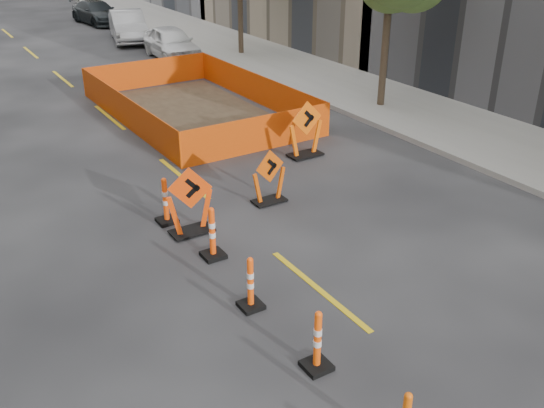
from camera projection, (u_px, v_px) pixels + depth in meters
sidewalk_right at (393, 104)px, 21.45m from camera, size 4.00×90.00×0.15m
channelizer_4 at (318, 340)px, 8.98m from camera, size 0.41×0.41×1.04m
channelizer_5 at (250, 283)px, 10.39m from camera, size 0.40×0.40×1.01m
channelizer_6 at (212, 233)px, 11.90m from camera, size 0.44×0.44×1.11m
channelizer_7 at (165, 200)px, 13.25m from camera, size 0.42×0.42×1.08m
chevron_sign_left at (190, 201)px, 12.71m from camera, size 1.18×0.98×1.53m
chevron_sign_center at (269, 176)px, 14.12m from camera, size 0.95×0.65×1.33m
chevron_sign_right at (306, 129)px, 16.74m from camera, size 1.09×0.68×1.61m
safety_fence at (194, 99)px, 20.39m from camera, size 5.06×8.46×1.05m
parked_car_near at (171, 43)px, 27.96m from camera, size 2.00×4.37×1.45m
parked_car_mid at (128, 26)px, 31.74m from camera, size 2.66×4.91×1.54m
parked_car_far at (97, 12)px, 36.61m from camera, size 2.40×4.74×1.32m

